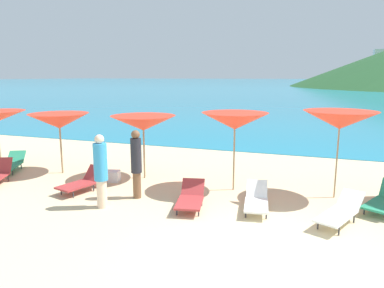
{
  "coord_description": "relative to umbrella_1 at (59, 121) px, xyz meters",
  "views": [
    {
      "loc": [
        0.87,
        -6.19,
        3.32
      ],
      "look_at": [
        -2.84,
        4.24,
        1.2
      ],
      "focal_mm": 33.24,
      "sensor_mm": 36.0,
      "label": 1
    }
  ],
  "objects": [
    {
      "name": "ground_plane",
      "position": [
        7.39,
        6.41,
        -1.97
      ],
      "size": [
        50.0,
        100.0,
        0.3
      ],
      "primitive_type": "cube",
      "color": "beige"
    },
    {
      "name": "ocean_water",
      "position": [
        7.39,
        225.5,
        -1.81
      ],
      "size": [
        650.0,
        440.0,
        0.02
      ],
      "primitive_type": "cube",
      "color": "teal",
      "rests_on": "ground_plane"
    },
    {
      "name": "umbrella_1",
      "position": [
        0.0,
        0.0,
        0.0
      ],
      "size": [
        2.06,
        2.06,
        2.08
      ],
      "color": "#9E7F59",
      "rests_on": "ground_plane"
    },
    {
      "name": "umbrella_2",
      "position": [
        2.98,
        0.4,
        0.01
      ],
      "size": [
        2.28,
        2.28,
        2.08
      ],
      "color": "#9E7F59",
      "rests_on": "ground_plane"
    },
    {
      "name": "umbrella_3",
      "position": [
        6.04,
        0.16,
        0.23
      ],
      "size": [
        2.12,
        2.12,
        2.3
      ],
      "color": "#9E7F59",
      "rests_on": "ground_plane"
    },
    {
      "name": "umbrella_4",
      "position": [
        8.83,
        0.44,
        0.34
      ],
      "size": [
        2.04,
        2.04,
        2.41
      ],
      "color": "#9E7F59",
      "rests_on": "ground_plane"
    },
    {
      "name": "lounge_chair_1",
      "position": [
        6.95,
        -1.26,
        -1.55
      ],
      "size": [
        0.76,
        1.45,
        0.63
      ],
      "rotation": [
        0.0,
        0.0,
        0.15
      ],
      "color": "white",
      "rests_on": "ground_plane"
    },
    {
      "name": "lounge_chair_2",
      "position": [
        1.9,
        -1.46,
        -1.53
      ],
      "size": [
        0.94,
        1.47,
        0.66
      ],
      "rotation": [
        0.0,
        0.0,
        -0.26
      ],
      "color": "#A53333",
      "rests_on": "ground_plane"
    },
    {
      "name": "lounge_chair_3",
      "position": [
        9.96,
        -0.23,
        -1.54
      ],
      "size": [
        1.15,
        1.55,
        0.69
      ],
      "rotation": [
        0.0,
        0.0,
        -0.47
      ],
      "color": "#268C66",
      "rests_on": "ground_plane"
    },
    {
      "name": "lounge_chair_7",
      "position": [
        -1.92,
        -0.37,
        -1.56
      ],
      "size": [
        1.28,
        1.76,
        0.57
      ],
      "rotation": [
        0.0,
        0.0,
        0.47
      ],
      "color": "#268C66",
      "rests_on": "ground_plane"
    },
    {
      "name": "lounge_chair_8",
      "position": [
        5.34,
        -1.66,
        -1.55
      ],
      "size": [
        0.89,
        1.49,
        0.6
      ],
      "rotation": [
        0.0,
        0.0,
        0.21
      ],
      "color": "#A53333",
      "rests_on": "ground_plane"
    },
    {
      "name": "lounge_chair_10",
      "position": [
        8.89,
        -1.43,
        -1.52
      ],
      "size": [
        1.17,
        1.79,
        0.61
      ],
      "rotation": [
        0.0,
        0.0,
        -0.41
      ],
      "color": "white",
      "rests_on": "ground_plane"
    },
    {
      "name": "beachgoer_3",
      "position": [
        3.68,
        -1.42,
        -0.79
      ],
      "size": [
        0.3,
        0.3,
        1.9
      ],
      "rotation": [
        0.0,
        0.0,
        2.98
      ],
      "color": "brown",
      "rests_on": "ground_plane"
    },
    {
      "name": "beachgoer_4",
      "position": [
        3.19,
        -2.38,
        -0.81
      ],
      "size": [
        0.34,
        0.34,
        1.9
      ],
      "rotation": [
        0.0,
        0.0,
        0.29
      ],
      "color": "beige",
      "rests_on": "ground_plane"
    },
    {
      "name": "cooler_box",
      "position": [
        2.15,
        -0.28,
        -1.65
      ],
      "size": [
        0.57,
        0.47,
        0.34
      ],
      "primitive_type": "cube",
      "rotation": [
        0.0,
        0.0,
        0.24
      ],
      "color": "white",
      "rests_on": "ground_plane"
    }
  ]
}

